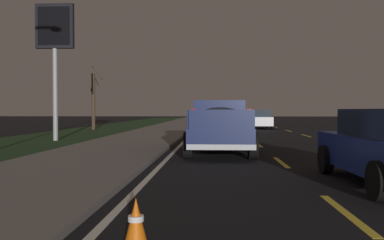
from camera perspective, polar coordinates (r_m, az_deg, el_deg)
ground at (r=27.83m, az=10.78°, el=-1.75°), size 144.00×144.00×0.00m
sidewalk_shoulder at (r=27.84m, az=-4.61°, el=-1.61°), size 108.00×4.00×0.12m
grass_verge at (r=28.94m, az=-14.47°, el=-1.64°), size 108.00×6.00×0.01m
lane_markings at (r=30.96m, az=4.27°, el=-1.41°), size 108.00×7.04×0.01m
pickup_truck at (r=14.39m, az=3.89°, el=-0.74°), size 5.43×2.30×1.87m
sedan_white at (r=33.57m, az=9.40°, el=0.13°), size 4.42×2.05×1.54m
gas_price_sign at (r=21.54m, az=-18.74°, el=10.85°), size 0.27×1.90×6.77m
bare_tree_far at (r=32.64m, az=-13.67°, el=2.84°), size 1.30×1.28×4.95m
traffic_cone_near at (r=4.51m, az=-7.89°, el=-14.47°), size 0.36×0.36×0.58m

